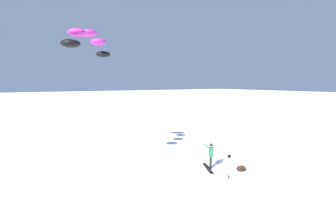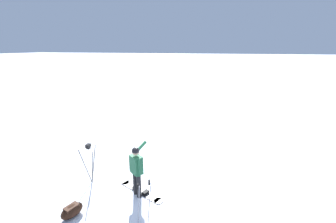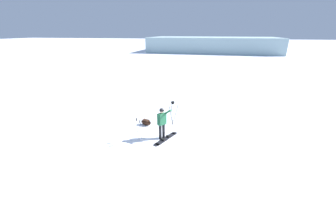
# 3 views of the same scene
# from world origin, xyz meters

# --- Properties ---
(ground_plane) EXTENTS (300.00, 300.00, 0.00)m
(ground_plane) POSITION_xyz_m (0.00, 0.00, 0.00)
(ground_plane) COLOR white
(snowboarder) EXTENTS (0.48, 0.76, 1.67)m
(snowboarder) POSITION_xyz_m (-0.11, -0.68, 1.00)
(snowboarder) COLOR black
(snowboarder) RESTS_ON ground_plane
(snowboard) EXTENTS (1.68, 0.91, 0.10)m
(snowboard) POSITION_xyz_m (-0.10, -0.48, 0.02)
(snowboard) COLOR black
(snowboard) RESTS_ON ground_plane
(gear_bag_large) EXTENTS (0.53, 0.71, 0.34)m
(gear_bag_large) POSITION_xyz_m (-1.51, -1.97, 0.18)
(gear_bag_large) COLOR black
(gear_bag_large) RESTS_ON ground_plane
(camera_tripod) EXTENTS (0.57, 0.50, 1.44)m
(camera_tripod) POSITION_xyz_m (-1.88, -0.46, 1.02)
(camera_tripod) COLOR #262628
(camera_tripod) RESTS_ON ground_plane
(ski_poles) EXTENTS (0.37, 0.38, 1.24)m
(ski_poles) POSITION_xyz_m (0.51, -1.68, 0.81)
(ski_poles) COLOR gray
(ski_poles) RESTS_ON ground_plane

